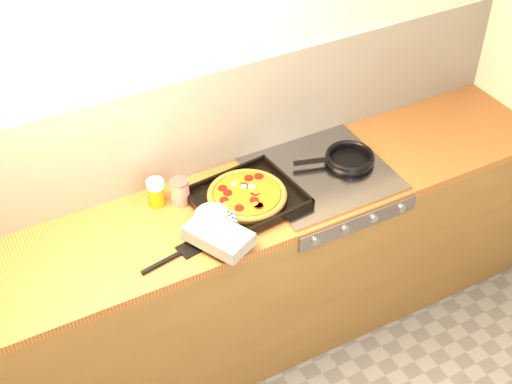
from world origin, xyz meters
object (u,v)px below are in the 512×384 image
pizza_on_tray (238,206)px  frying_pan (349,158)px  tomato_can (180,192)px  juice_glass (156,192)px

pizza_on_tray → frying_pan: (0.61, 0.07, -0.01)m
frying_pan → tomato_can: 0.81m
frying_pan → juice_glass: 0.91m
tomato_can → juice_glass: size_ratio=0.94×
tomato_can → frying_pan: bearing=-8.5°
juice_glass → frying_pan: bearing=-10.0°
frying_pan → tomato_can: (-0.80, 0.12, 0.02)m
tomato_can → juice_glass: juice_glass is taller
frying_pan → juice_glass: (-0.89, 0.16, 0.03)m
pizza_on_tray → tomato_can: size_ratio=4.95×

